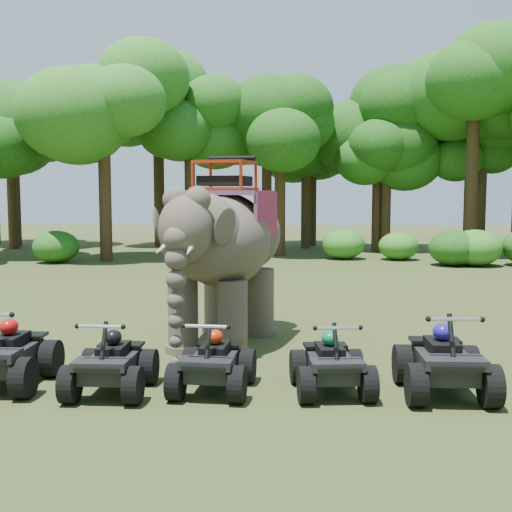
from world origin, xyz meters
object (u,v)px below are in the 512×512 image
object	(u,v)px
elephant	(224,251)
atv_3	(331,356)
atv_0	(5,346)
atv_1	(111,355)
atv_2	(213,354)
atv_4	(444,352)

from	to	relation	value
elephant	atv_3	distance (m)	4.09
atv_0	atv_1	bearing A→B (deg)	-8.22
elephant	atv_2	world-z (taller)	elephant
atv_1	atv_3	world-z (taller)	atv_1
atv_0	atv_2	xyz separation A→B (m)	(3.40, -0.05, -0.07)
elephant	atv_3	size ratio (longest dim) A/B	2.92
atv_3	atv_2	bearing A→B (deg)	174.84
atv_2	atv_4	world-z (taller)	atv_4
atv_1	atv_4	distance (m)	5.21
atv_0	atv_4	distance (m)	7.02
atv_1	atv_2	world-z (taller)	atv_1
elephant	atv_2	size ratio (longest dim) A/B	2.89
elephant	atv_4	size ratio (longest dim) A/B	2.55
atv_2	atv_3	xyz separation A→B (m)	(1.87, 0.05, -0.01)
elephant	atv_2	distance (m)	3.58
atv_2	atv_3	bearing A→B (deg)	5.97
atv_3	atv_4	world-z (taller)	atv_4
atv_1	atv_4	bearing A→B (deg)	2.50
atv_2	atv_4	xyz separation A→B (m)	(3.62, 0.05, 0.08)
elephant	atv_0	size ratio (longest dim) A/B	2.57
elephant	atv_4	distance (m)	5.18
atv_1	atv_2	distance (m)	1.60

